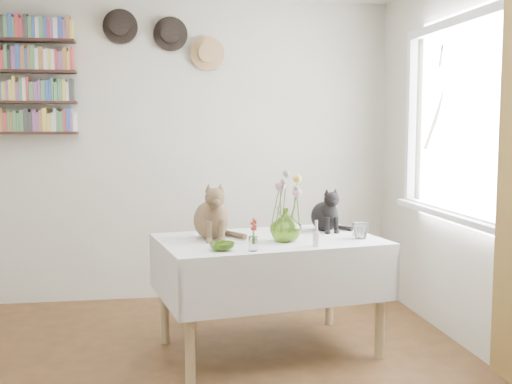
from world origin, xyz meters
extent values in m
cube|color=beige|center=(0.00, 2.27, 1.25)|extent=(4.04, 0.04, 2.54)
cube|color=beige|center=(0.00, -2.27, 1.25)|extent=(4.04, 0.04, 2.54)
cube|color=white|center=(1.97, 0.80, 1.50)|extent=(0.01, 1.40, 1.20)
cube|color=white|center=(1.97, 0.80, 2.13)|extent=(0.06, 1.52, 0.06)
cube|color=white|center=(1.97, 0.80, 0.87)|extent=(0.06, 1.52, 0.06)
cube|color=white|center=(1.97, 1.53, 1.50)|extent=(0.06, 0.06, 1.20)
cube|color=white|center=(1.94, 0.80, 0.87)|extent=(0.12, 1.50, 0.04)
cube|color=white|center=(0.72, 0.83, 0.71)|extent=(1.51, 1.11, 0.06)
cylinder|color=tan|center=(0.18, 0.37, 0.34)|extent=(0.06, 0.06, 0.68)
cylinder|color=tan|center=(1.38, 0.58, 0.34)|extent=(0.06, 0.06, 0.68)
cylinder|color=tan|center=(0.05, 1.08, 0.34)|extent=(0.06, 0.06, 0.68)
cylinder|color=tan|center=(1.25, 1.29, 0.34)|extent=(0.06, 0.06, 0.68)
imported|color=#84AF37|center=(0.80, 0.71, 0.84)|extent=(0.25, 0.25, 0.21)
imported|color=#84AF37|center=(0.38, 0.48, 0.76)|extent=(0.15, 0.15, 0.05)
imported|color=white|center=(1.29, 0.72, 0.79)|extent=(0.12, 0.12, 0.10)
cylinder|color=white|center=(0.94, 0.51, 0.78)|extent=(0.04, 0.04, 0.09)
cylinder|color=white|center=(0.94, 0.51, 0.86)|extent=(0.02, 0.02, 0.07)
cylinder|color=white|center=(0.55, 0.44, 0.78)|extent=(0.05, 0.05, 0.09)
cone|color=white|center=(1.29, 0.84, 0.77)|extent=(0.04, 0.04, 0.06)
sphere|color=beige|center=(1.29, 0.84, 0.81)|extent=(0.03, 0.03, 0.03)
cylinder|color=#4C7233|center=(0.77, 0.72, 0.94)|extent=(0.01, 0.01, 0.30)
sphere|color=#E99DBC|center=(0.77, 0.72, 1.09)|extent=(0.07, 0.07, 0.07)
cylinder|color=#4C7233|center=(0.84, 0.69, 0.92)|extent=(0.01, 0.01, 0.26)
sphere|color=#E99DBC|center=(0.84, 0.69, 1.05)|extent=(0.06, 0.06, 0.06)
cylinder|color=#4C7233|center=(0.86, 0.74, 0.96)|extent=(0.01, 0.01, 0.34)
sphere|color=gold|center=(0.86, 0.74, 1.13)|extent=(0.06, 0.06, 0.06)
cylinder|color=#4C7233|center=(0.74, 0.75, 0.94)|extent=(0.01, 0.01, 0.31)
sphere|color=gold|center=(0.74, 0.75, 1.10)|extent=(0.05, 0.05, 0.05)
cylinder|color=#4C7233|center=(0.80, 0.76, 0.97)|extent=(0.01, 0.01, 0.37)
sphere|color=#999E93|center=(0.80, 0.76, 1.16)|extent=(0.04, 0.04, 0.04)
cylinder|color=#4C7233|center=(0.75, 0.68, 0.95)|extent=(0.01, 0.01, 0.33)
sphere|color=#999E93|center=(0.75, 0.68, 1.12)|extent=(0.04, 0.04, 0.04)
cylinder|color=#4C7233|center=(0.87, 0.67, 0.93)|extent=(0.01, 0.01, 0.29)
sphere|color=#999E93|center=(0.87, 0.67, 1.08)|extent=(0.04, 0.04, 0.04)
cube|color=black|center=(-1.10, 2.16, 1.40)|extent=(1.00, 0.16, 0.02)
cube|color=black|center=(-1.10, 2.16, 1.64)|extent=(1.00, 0.16, 0.02)
cube|color=black|center=(-1.10, 2.16, 1.88)|extent=(1.00, 0.16, 0.02)
cube|color=black|center=(-1.10, 2.16, 2.12)|extent=(1.00, 0.16, 0.02)
cylinder|color=black|center=(-0.25, 2.21, 2.25)|extent=(0.28, 0.02, 0.28)
cylinder|color=black|center=(-0.25, 2.17, 2.25)|extent=(0.16, 0.08, 0.16)
cylinder|color=black|center=(0.15, 2.21, 2.20)|extent=(0.28, 0.02, 0.28)
cylinder|color=black|center=(0.15, 2.17, 2.20)|extent=(0.16, 0.08, 0.16)
cylinder|color=tan|center=(0.45, 2.21, 2.05)|extent=(0.28, 0.02, 0.28)
cylinder|color=tan|center=(0.45, 2.17, 2.05)|extent=(0.16, 0.08, 0.16)
camera|label=1|loc=(-0.02, -3.16, 1.46)|focal=45.00mm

